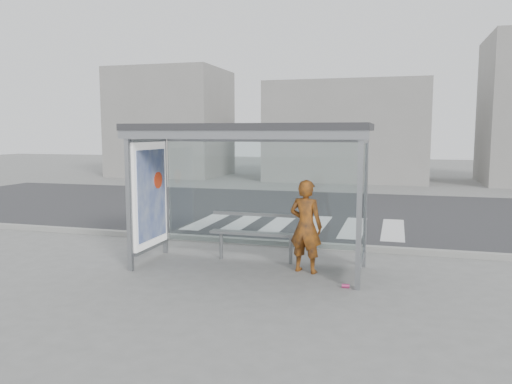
# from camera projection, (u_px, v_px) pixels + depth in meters

# --- Properties ---
(ground) EXTENTS (80.00, 80.00, 0.00)m
(ground) POSITION_uv_depth(u_px,v_px,m) (249.00, 269.00, 9.08)
(ground) COLOR slate
(ground) RESTS_ON ground
(road) EXTENTS (30.00, 10.00, 0.01)m
(road) POSITION_uv_depth(u_px,v_px,m) (312.00, 211.00, 15.77)
(road) COLOR #2D2D30
(road) RESTS_ON ground
(curb) EXTENTS (30.00, 0.18, 0.12)m
(curb) POSITION_uv_depth(u_px,v_px,m) (274.00, 243.00, 10.94)
(curb) COLOR gray
(curb) RESTS_ON ground
(crosswalk) EXTENTS (5.55, 3.00, 0.00)m
(crosswalk) POSITION_uv_depth(u_px,v_px,m) (297.00, 225.00, 13.38)
(crosswalk) COLOR silver
(crosswalk) RESTS_ON ground
(bus_shelter) EXTENTS (4.25, 1.65, 2.62)m
(bus_shelter) POSITION_uv_depth(u_px,v_px,m) (230.00, 159.00, 9.01)
(bus_shelter) COLOR gray
(bus_shelter) RESTS_ON ground
(building_left) EXTENTS (6.00, 5.00, 6.00)m
(building_left) POSITION_uv_depth(u_px,v_px,m) (172.00, 123.00, 28.63)
(building_left) COLOR gray
(building_left) RESTS_ON ground
(building_center) EXTENTS (8.00, 5.00, 5.00)m
(building_center) POSITION_uv_depth(u_px,v_px,m) (347.00, 132.00, 25.98)
(building_center) COLOR gray
(building_center) RESTS_ON ground
(person) EXTENTS (0.68, 0.53, 1.65)m
(person) POSITION_uv_depth(u_px,v_px,m) (306.00, 226.00, 8.78)
(person) COLOR orange
(person) RESTS_ON ground
(bench) EXTENTS (1.79, 0.25, 0.92)m
(bench) POSITION_uv_depth(u_px,v_px,m) (256.00, 233.00, 9.56)
(bench) COLOR slate
(bench) RESTS_ON ground
(soda_can) EXTENTS (0.12, 0.07, 0.07)m
(soda_can) POSITION_uv_depth(u_px,v_px,m) (346.00, 286.00, 7.95)
(soda_can) COLOR #EB458A
(soda_can) RESTS_ON ground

